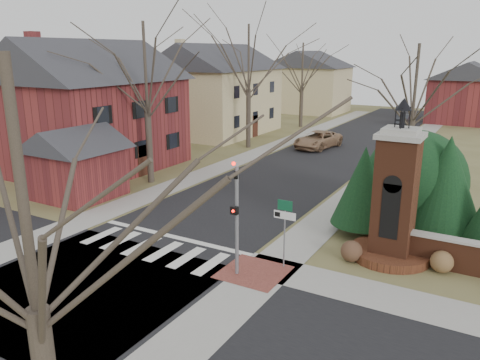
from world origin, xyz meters
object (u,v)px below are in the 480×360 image
Objects in this scene: traffic_signal_pole at (236,210)px; sign_post at (285,220)px; brick_gate_monument at (394,207)px; distant_car at (405,119)px; pickup_truck at (318,140)px.

traffic_signal_pole is 2.02m from sign_post.
brick_gate_monument is (4.70, 4.42, -0.42)m from traffic_signal_pole.
distant_car is (-6.72, 37.08, -1.53)m from brick_gate_monument.
sign_post is at bearing -138.58° from brick_gate_monument.
distant_car is at bearing 86.72° from pickup_truck.
sign_post is 0.52× the size of pickup_truck.
traffic_signal_pole reaches higher than distant_car.
traffic_signal_pole reaches higher than sign_post.
sign_post reaches higher than distant_car.
sign_post is 40.24m from distant_car.
pickup_truck is at bearing 107.56° from sign_post.
pickup_truck is (-10.60, 19.73, -1.44)m from brick_gate_monument.
traffic_signal_pole is at bearing -136.76° from brick_gate_monument.
brick_gate_monument is (3.41, 3.01, 0.22)m from sign_post.
distant_car is at bearing 92.78° from traffic_signal_pole.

